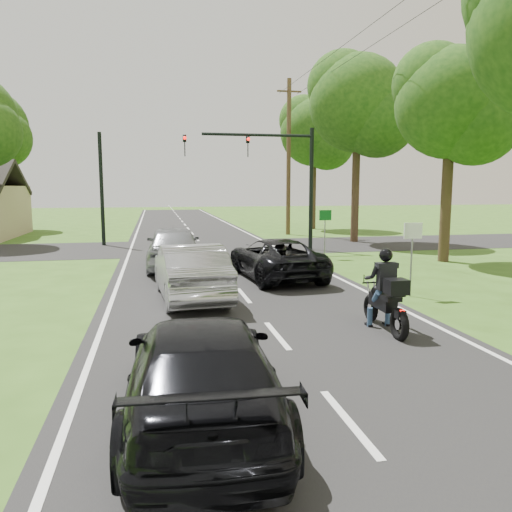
# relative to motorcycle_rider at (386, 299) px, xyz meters

# --- Properties ---
(ground) EXTENTS (140.00, 140.00, 0.00)m
(ground) POSITION_rel_motorcycle_rider_xyz_m (-2.42, 0.11, -0.72)
(ground) COLOR #335518
(ground) RESTS_ON ground
(road) EXTENTS (8.00, 100.00, 0.01)m
(road) POSITION_rel_motorcycle_rider_xyz_m (-2.42, 10.11, -0.72)
(road) COLOR black
(road) RESTS_ON ground
(cross_road) EXTENTS (60.00, 7.00, 0.01)m
(cross_road) POSITION_rel_motorcycle_rider_xyz_m (-2.42, 16.11, -0.72)
(cross_road) COLOR black
(cross_road) RESTS_ON ground
(motorcycle_rider) EXTENTS (0.60, 2.13, 1.84)m
(motorcycle_rider) POSITION_rel_motorcycle_rider_xyz_m (0.00, 0.00, 0.00)
(motorcycle_rider) COLOR black
(motorcycle_rider) RESTS_ON ground
(dark_suv) EXTENTS (2.77, 5.17, 1.38)m
(dark_suv) POSITION_rel_motorcycle_rider_xyz_m (-0.85, 6.67, -0.02)
(dark_suv) COLOR black
(dark_suv) RESTS_ON road
(silver_sedan) EXTENTS (1.98, 4.84, 1.56)m
(silver_sedan) POSITION_rel_motorcycle_rider_xyz_m (-3.96, 3.97, 0.07)
(silver_sedan) COLOR #ABABAF
(silver_sedan) RESTS_ON road
(silver_suv) EXTENTS (2.13, 5.02, 1.69)m
(silver_suv) POSITION_rel_motorcycle_rider_xyz_m (-4.21, 9.32, 0.13)
(silver_suv) COLOR #919498
(silver_suv) RESTS_ON road
(dark_car_behind) EXTENTS (2.21, 4.94, 1.41)m
(dark_car_behind) POSITION_rel_motorcycle_rider_xyz_m (-4.34, -3.45, -0.01)
(dark_car_behind) COLOR black
(dark_car_behind) RESTS_ON road
(traffic_signal) EXTENTS (6.38, 0.44, 6.00)m
(traffic_signal) POSITION_rel_motorcycle_rider_xyz_m (0.92, 14.10, 3.41)
(traffic_signal) COLOR black
(traffic_signal) RESTS_ON ground
(signal_pole_far) EXTENTS (0.20, 0.20, 6.00)m
(signal_pole_far) POSITION_rel_motorcycle_rider_xyz_m (-7.62, 18.11, 2.28)
(signal_pole_far) COLOR black
(signal_pole_far) RESTS_ON ground
(utility_pole_far) EXTENTS (1.60, 0.28, 10.00)m
(utility_pole_far) POSITION_rel_motorcycle_rider_xyz_m (3.78, 22.11, 4.36)
(utility_pole_far) COLOR brown
(utility_pole_far) RESTS_ON ground
(sign_white) EXTENTS (0.55, 0.07, 2.12)m
(sign_white) POSITION_rel_motorcycle_rider_xyz_m (2.28, 3.09, 0.87)
(sign_white) COLOR slate
(sign_white) RESTS_ON ground
(sign_green) EXTENTS (0.55, 0.07, 2.12)m
(sign_green) POSITION_rel_motorcycle_rider_xyz_m (2.48, 11.09, 0.87)
(sign_green) COLOR slate
(sign_green) RESTS_ON ground
(tree_row_c) EXTENTS (4.80, 4.65, 8.76)m
(tree_row_c) POSITION_rel_motorcycle_rider_xyz_m (7.33, 8.91, 5.51)
(tree_row_c) COLOR #332316
(tree_row_c) RESTS_ON ground
(tree_row_d) EXTENTS (5.76, 5.58, 10.45)m
(tree_row_d) POSITION_rel_motorcycle_rider_xyz_m (6.69, 16.87, 6.71)
(tree_row_d) COLOR #332316
(tree_row_d) RESTS_ON ground
(tree_row_e) EXTENTS (5.28, 5.12, 9.61)m
(tree_row_e) POSITION_rel_motorcycle_rider_xyz_m (7.06, 25.89, 6.11)
(tree_row_e) COLOR #332316
(tree_row_e) RESTS_ON ground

